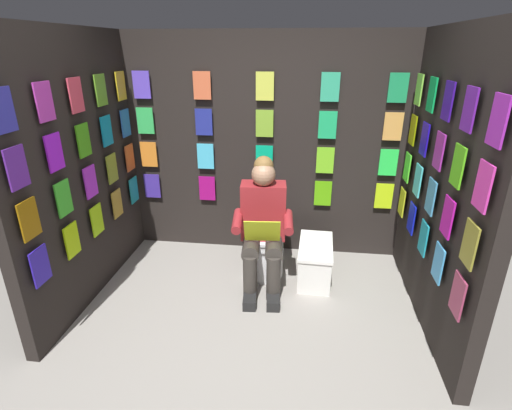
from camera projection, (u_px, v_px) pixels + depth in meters
name	position (u px, v px, depth m)	size (l,w,h in m)	color
ground_plane	(233.00, 382.00, 2.58)	(30.00, 30.00, 0.00)	gray
display_wall_back	(265.00, 148.00, 3.95)	(2.87, 0.14, 2.22)	black
display_wall_left	(444.00, 186.00, 2.87)	(0.14, 1.89, 2.22)	black
display_wall_right	(79.00, 172.00, 3.20)	(0.14, 1.89, 2.22)	black
toilet	(264.00, 240.00, 3.76)	(0.42, 0.57, 0.77)	white
person_reading	(263.00, 225.00, 3.45)	(0.55, 0.71, 1.19)	maroon
comic_longbox_near	(315.00, 261.00, 3.68)	(0.33, 0.62, 0.36)	white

